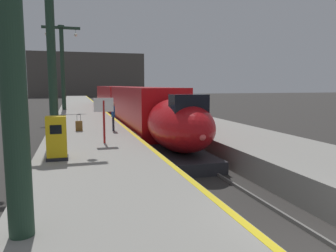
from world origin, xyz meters
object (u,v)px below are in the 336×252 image
Objects in this scene: departure_info_board at (104,111)px; station_column_far at (62,59)px; station_column_mid at (50,30)px; highspeed_train_main at (128,105)px; passenger_near_edge at (113,114)px; rolling_suitcase at (79,126)px; ticket_machine_yellow at (57,140)px.

station_column_far is at bearing 95.91° from departure_info_board.
station_column_mid is 19.84m from station_column_far.
highspeed_train_main is 22.30× the size of passenger_near_edge.
highspeed_train_main is at bearing 64.58° from station_column_mid.
station_column_mid is at bearing -154.72° from passenger_near_edge.
passenger_near_edge is at bearing -12.86° from rolling_suitcase.
highspeed_train_main is 14.49m from station_column_mid.
station_column_far reaches higher than highspeed_train_main.
station_column_far is at bearing 128.47° from highspeed_train_main.
departure_info_board is (1.97, 2.93, 0.77)m from ticket_machine_yellow.
departure_info_board is (-0.91, -4.10, 0.52)m from passenger_near_edge.
ticket_machine_yellow is 3.61m from departure_info_board.
ticket_machine_yellow is at bearing -86.36° from station_column_mid.
ticket_machine_yellow is at bearing -96.89° from rolling_suitcase.
station_column_mid reaches higher than passenger_near_edge.
passenger_near_edge is 4.23m from departure_info_board.
station_column_far reaches higher than departure_info_board.
departure_info_board is at bearing -84.09° from station_column_far.
station_column_mid is 9.24× the size of rolling_suitcase.
station_column_far is 22.88m from departure_info_board.
departure_info_board reaches higher than rolling_suitcase.
departure_info_board is (-3.58, -14.99, 0.63)m from highspeed_train_main.
passenger_near_edge is at bearing 25.28° from station_column_mid.
station_column_mid reaches higher than rolling_suitcase.
passenger_near_edge is (3.23, -18.31, -4.48)m from station_column_far.
passenger_near_edge is 1.06× the size of ticket_machine_yellow.
station_column_mid is at bearing -115.42° from highspeed_train_main.
departure_info_board is at bearing -76.83° from rolling_suitcase.
passenger_near_edge is at bearing -103.80° from highspeed_train_main.
station_column_mid reaches higher than ticket_machine_yellow.
highspeed_train_main is 17.77× the size of departure_info_board.
passenger_near_edge is (3.23, 1.52, -4.48)m from station_column_mid.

